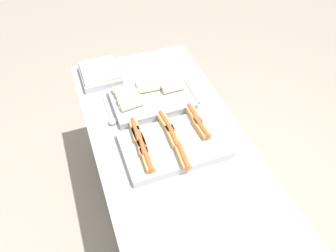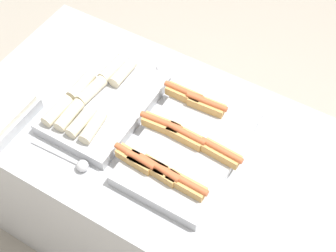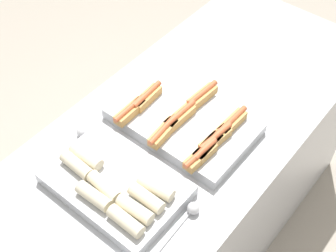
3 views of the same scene
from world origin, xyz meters
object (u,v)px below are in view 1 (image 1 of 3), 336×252
Objects in this scene: serving_spoon_near at (111,119)px; tray_wraps at (150,98)px; tray_hotdogs at (172,143)px; serving_spoon_far at (197,97)px; tray_side_front at (100,74)px.

tray_wraps is at bearing 107.02° from serving_spoon_near.
tray_hotdogs reaches higher than tray_wraps.
tray_wraps reaches higher than serving_spoon_near.
serving_spoon_near and serving_spoon_far have the same top height.
tray_side_front is (-0.72, -0.23, -0.00)m from tray_hotdogs.
serving_spoon_far is at bearing 90.14° from serving_spoon_near.
tray_side_front is at bearing -128.96° from serving_spoon_far.
tray_wraps is 0.41m from tray_side_front.
serving_spoon_far is (0.41, 0.51, -0.02)m from tray_side_front.
tray_side_front is 1.05× the size of serving_spoon_near.
serving_spoon_far is (-0.00, 0.54, 0.00)m from serving_spoon_near.
tray_wraps is (-0.38, 0.00, 0.00)m from tray_hotdogs.
tray_side_front is 0.42m from serving_spoon_near.
tray_wraps reaches higher than serving_spoon_far.
serving_spoon_near is at bearing -72.98° from tray_wraps.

